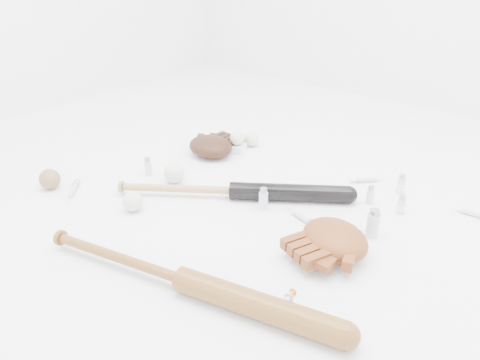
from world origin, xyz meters
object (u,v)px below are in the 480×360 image
Objects in this scene: bat_dark at (232,191)px; glove_dark at (210,146)px; pedestal at (237,148)px; bat_wood at (183,280)px.

bat_dark is 3.66× the size of glove_dark.
glove_dark reaches higher than pedestal.
bat_wood is 3.91× the size of glove_dark.
bat_wood is 14.27× the size of pedestal.
bat_dark is at bearing -34.09° from glove_dark.
glove_dark is 0.12m from pedestal.
glove_dark is at bearing 114.91° from bat_wood.
glove_dark is (-0.32, 0.23, 0.01)m from bat_dark.
bat_dark is 13.36× the size of pedestal.
bat_wood is at bearing -99.92° from bat_dark.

